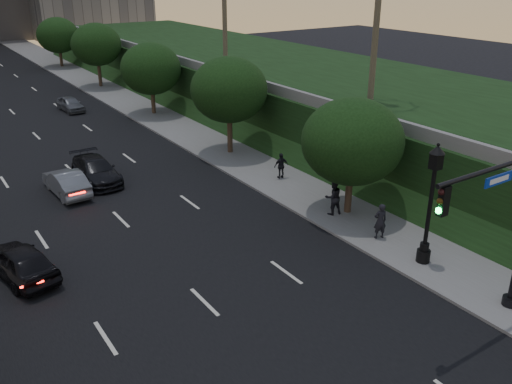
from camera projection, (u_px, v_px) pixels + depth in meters
ground at (279, 377)px, 17.43m from camera, size 160.00×160.00×0.00m
road_surface at (43, 142)px, 40.41m from camera, size 16.00×140.00×0.02m
sidewalk_right at (168, 121)px, 45.65m from camera, size 4.50×140.00×0.15m
embankment at (294, 87)px, 49.40m from camera, size 18.00×90.00×4.00m
parapet_wall at (212, 70)px, 44.13m from camera, size 0.35×90.00×0.70m
tree_right_a at (352, 142)px, 27.29m from camera, size 5.20×5.20×6.24m
tree_right_b at (229, 90)px, 36.29m from camera, size 5.20×5.20×6.74m
tree_right_c at (151, 69)px, 46.44m from camera, size 5.20×5.20×6.24m
tree_right_d at (96, 45)px, 56.98m from camera, size 5.20×5.20×6.74m
tree_right_e at (58, 35)px, 68.66m from camera, size 5.20×5.20×6.24m
traffic_signal_mast at (509, 230)px, 18.94m from camera, size 5.68×0.56×7.00m
street_lamp at (429, 210)px, 22.97m from camera, size 0.64×0.64×5.62m
sedan_near_left at (20, 261)px, 22.71m from camera, size 2.70×4.72×1.51m
sedan_mid_left at (66, 182)px, 31.09m from camera, size 1.75×4.45×1.44m
sedan_near_right at (96, 170)px, 32.88m from camera, size 2.10×5.03×1.45m
sedan_far_right at (70, 104)px, 48.89m from camera, size 1.84×3.95×1.31m
pedestrian_a at (380, 221)px, 25.66m from camera, size 0.75×0.61×1.77m
pedestrian_b at (333, 197)px, 28.13m from camera, size 1.07×0.91×1.92m
pedestrian_c at (281, 166)px, 32.99m from camera, size 0.98×0.52×1.59m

